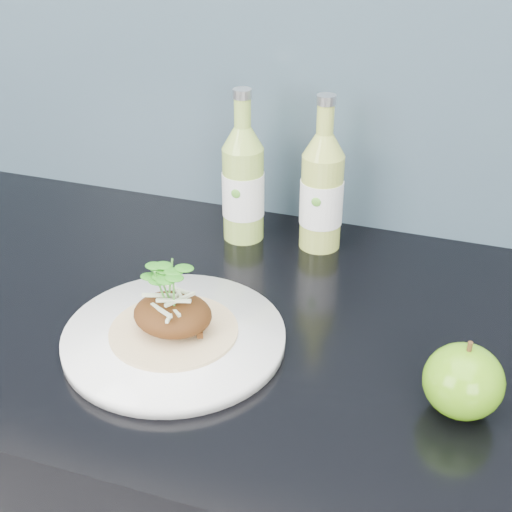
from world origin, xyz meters
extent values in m
cylinder|color=white|center=(-0.10, 1.61, 0.91)|extent=(0.34, 0.34, 0.02)
cylinder|color=tan|center=(-0.10, 1.61, 0.92)|extent=(0.15, 0.15, 0.00)
ellipsoid|color=#562E10|center=(-0.10, 1.61, 0.94)|extent=(0.09, 0.08, 0.04)
ellipsoid|color=#57840E|center=(0.22, 1.60, 0.94)|extent=(0.10, 0.10, 0.08)
cylinder|color=#472D14|center=(0.22, 1.60, 0.98)|extent=(0.01, 0.00, 0.01)
cylinder|color=#9ABD4E|center=(-0.12, 1.89, 0.97)|extent=(0.07, 0.07, 0.14)
cone|color=#9ABD4E|center=(-0.12, 1.89, 1.05)|extent=(0.06, 0.06, 0.03)
cylinder|color=#9ABD4E|center=(-0.12, 1.89, 1.09)|extent=(0.02, 0.02, 0.04)
cylinder|color=silver|center=(-0.12, 1.89, 1.12)|extent=(0.03, 0.03, 0.01)
cylinder|color=white|center=(-0.12, 1.89, 0.97)|extent=(0.07, 0.07, 0.06)
ellipsoid|color=#59A533|center=(-0.12, 1.86, 0.98)|extent=(0.01, 0.00, 0.01)
cylinder|color=#AABC4E|center=(-0.01, 1.90, 0.97)|extent=(0.08, 0.08, 0.14)
cone|color=#AABC4E|center=(-0.01, 1.90, 1.05)|extent=(0.06, 0.06, 0.03)
cylinder|color=#AABC4E|center=(-0.01, 1.90, 1.09)|extent=(0.02, 0.02, 0.04)
cylinder|color=silver|center=(-0.01, 1.90, 1.12)|extent=(0.03, 0.03, 0.01)
cylinder|color=white|center=(-0.01, 1.90, 0.97)|extent=(0.08, 0.08, 0.06)
ellipsoid|color=#59A533|center=(-0.01, 1.87, 0.98)|extent=(0.01, 0.00, 0.01)
camera|label=1|loc=(0.20, 1.01, 1.40)|focal=50.00mm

